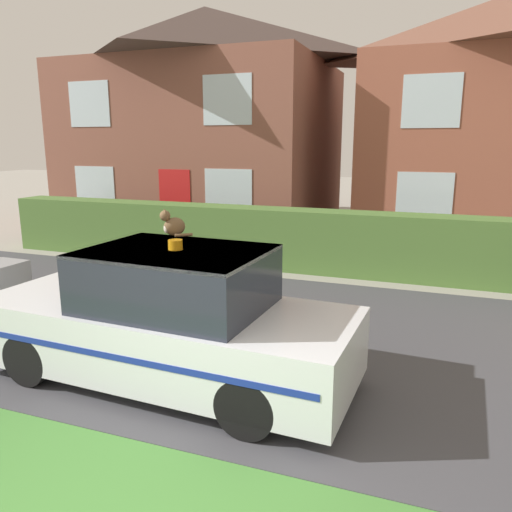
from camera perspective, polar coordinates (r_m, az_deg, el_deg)
The scene contains 5 objects.
road_strip at distance 7.64m, azimuth 2.73°, elevation -9.01°, with size 28.00×6.18×0.01m, color #424247.
garden_hedge at distance 11.38m, azimuth 4.66°, elevation 1.87°, with size 15.34×0.83×1.38m, color #4C7233.
police_car at distance 6.10m, azimuth -10.04°, elevation -7.32°, with size 4.65×1.93×1.75m.
cat at distance 6.00m, azimuth -9.52°, elevation 3.53°, with size 0.37×0.29×0.32m.
house_left at distance 17.76m, azimuth -5.64°, elevation 15.41°, with size 8.45×6.99×7.18m.
Camera 1 is at (2.12, -2.38, 2.85)m, focal length 35.00 mm.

